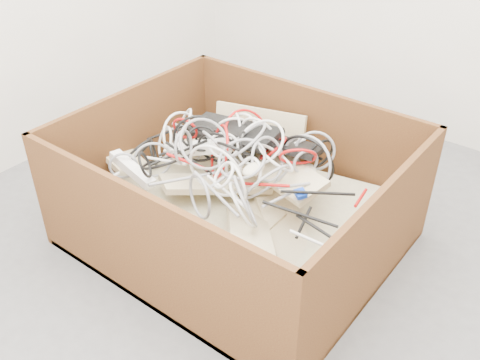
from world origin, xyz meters
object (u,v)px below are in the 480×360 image
Objects in this scene: power_strip_left at (199,148)px; power_strip_right at (132,169)px; vga_plug at (300,194)px; cardboard_box at (234,212)px.

power_strip_left reaches higher than power_strip_right.
vga_plug is at bearing 26.44° from power_strip_right.
power_strip_left is 0.30m from power_strip_right.
cardboard_box is 0.32m from power_strip_left.
cardboard_box is 0.40m from vga_plug.
power_strip_left is (-0.21, 0.02, 0.24)m from cardboard_box.
vga_plug is (0.33, -0.00, 0.24)m from cardboard_box.
cardboard_box reaches higher than power_strip_right.
cardboard_box is at bearing 41.87° from power_strip_right.
power_strip_left is 6.93× the size of vga_plug.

